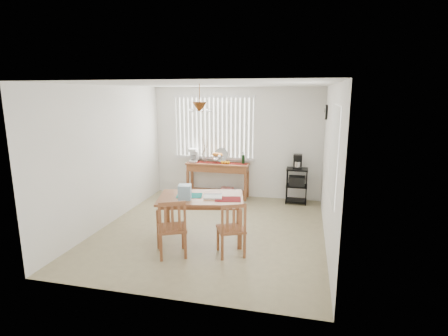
% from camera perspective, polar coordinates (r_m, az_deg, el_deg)
% --- Properties ---
extents(ground, '(4.00, 4.50, 0.01)m').
position_cam_1_polar(ground, '(6.52, -2.00, -10.07)').
color(ground, tan).
extents(room_shell, '(4.20, 4.70, 2.70)m').
position_cam_1_polar(room_shell, '(6.09, -2.06, 4.91)').
color(room_shell, white).
rests_on(room_shell, ground).
extents(sideboard, '(1.49, 0.42, 0.84)m').
position_cam_1_polar(sideboard, '(8.29, -0.98, -0.60)').
color(sideboard, '#955632').
rests_on(sideboard, ground).
extents(sideboard_items, '(1.41, 0.35, 0.64)m').
position_cam_1_polar(sideboard_items, '(8.30, -2.59, 1.81)').
color(sideboard_items, maroon).
rests_on(sideboard_items, sideboard).
extents(wire_cart, '(0.47, 0.38, 0.80)m').
position_cam_1_polar(wire_cart, '(8.06, 11.79, -2.31)').
color(wire_cart, black).
rests_on(wire_cart, ground).
extents(cart_items, '(0.19, 0.23, 0.33)m').
position_cam_1_polar(cart_items, '(7.97, 11.93, 0.97)').
color(cart_items, black).
rests_on(cart_items, wire_cart).
extents(dining_table, '(1.57, 1.19, 0.75)m').
position_cam_1_polar(dining_table, '(5.92, -3.76, -5.48)').
color(dining_table, '#955632').
rests_on(dining_table, ground).
extents(table_items, '(1.16, 0.52, 0.24)m').
position_cam_1_polar(table_items, '(5.77, -5.24, -4.15)').
color(table_items, '#167E75').
rests_on(table_items, dining_table).
extents(chair_left, '(0.57, 0.57, 0.92)m').
position_cam_1_polar(chair_left, '(5.43, -8.48, -9.70)').
color(chair_left, '#955632').
rests_on(chair_left, ground).
extents(chair_right, '(0.53, 0.53, 0.87)m').
position_cam_1_polar(chair_right, '(5.40, 1.24, -9.95)').
color(chair_right, '#955632').
rests_on(chair_right, ground).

